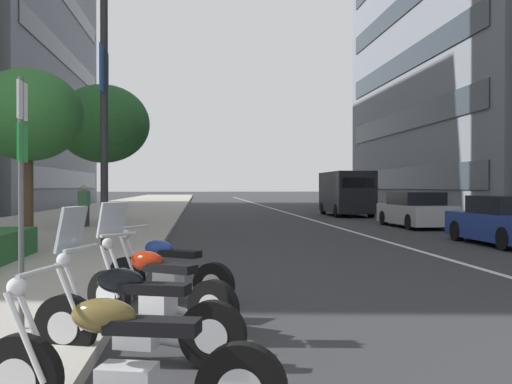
{
  "coord_description": "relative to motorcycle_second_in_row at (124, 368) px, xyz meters",
  "views": [
    {
      "loc": [
        -3.67,
        5.68,
        1.66
      ],
      "look_at": [
        10.81,
        4.25,
        1.53
      ],
      "focal_mm": 41.31,
      "sensor_mm": 36.0,
      "label": 1
    }
  ],
  "objects": [
    {
      "name": "motorcycle_under_tarp",
      "position": [
        2.92,
        -0.01,
        0.03
      ],
      "size": [
        1.35,
        1.85,
        1.47
      ],
      "rotation": [
        0.0,
        0.0,
        0.96
      ],
      "color": "black",
      "rests_on": "ground"
    },
    {
      "name": "pedestrian_on_plaza",
      "position": [
        18.83,
        3.81,
        0.53
      ],
      "size": [
        0.41,
        0.47,
        1.57
      ],
      "rotation": [
        0.0,
        0.0,
        5.82
      ],
      "color": "#2D2D33",
      "rests_on": "sidewalk_right_plaza"
    },
    {
      "name": "lane_centre_stripe",
      "position": [
        34.58,
        -6.18,
        -0.41
      ],
      "size": [
        110.0,
        0.16,
        0.01
      ],
      "primitive_type": "cube",
      "color": "silver",
      "rests_on": "ground"
    },
    {
      "name": "delivery_van_ahead",
      "position": [
        28.86,
        -8.94,
        0.93
      ],
      "size": [
        5.74,
        2.2,
        2.51
      ],
      "rotation": [
        0.0,
        0.0,
        -0.02
      ],
      "color": "black",
      "rests_on": "ground"
    },
    {
      "name": "sidewalk_right_plaza",
      "position": [
        29.58,
        4.78,
        -0.34
      ],
      "size": [
        160.0,
        8.66,
        0.15
      ],
      "primitive_type": "cube",
      "color": "#A39E93",
      "rests_on": "ground"
    },
    {
      "name": "street_tree_far_plaza",
      "position": [
        20.4,
        3.33,
        3.81
      ],
      "size": [
        3.74,
        3.74,
        5.67
      ],
      "color": "#473323",
      "rests_on": "sidewalk_right_plaza"
    },
    {
      "name": "street_tree_mid_sidewalk",
      "position": [
        11.01,
        3.68,
        3.02
      ],
      "size": [
        2.68,
        2.68,
        4.43
      ],
      "color": "#473323",
      "rests_on": "sidewalk_right_plaza"
    },
    {
      "name": "car_far_down_avenue",
      "position": [
        19.24,
        -9.37,
        0.27
      ],
      "size": [
        4.6,
        1.88,
        1.44
      ],
      "rotation": [
        0.0,
        0.0,
        0.01
      ],
      "color": "#B7B7BC",
      "rests_on": "ground"
    },
    {
      "name": "car_mid_block_traffic",
      "position": [
        11.78,
        -9.25,
        0.24
      ],
      "size": [
        4.26,
        1.89,
        1.4
      ],
      "rotation": [
        0.0,
        0.0,
        0.0
      ],
      "color": "navy",
      "rests_on": "ground"
    },
    {
      "name": "motorcycle_far_end_row",
      "position": [
        4.43,
        -0.07,
        -0.0
      ],
      "size": [
        1.21,
        1.86,
        1.08
      ],
      "rotation": [
        0.0,
        0.0,
        1.02
      ],
      "color": "black",
      "rests_on": "ground"
    },
    {
      "name": "parking_sign_by_curb",
      "position": [
        2.36,
        1.36,
        1.41
      ],
      "size": [
        0.32,
        0.06,
        2.67
      ],
      "color": "#47494C",
      "rests_on": "sidewalk_right_plaza"
    },
    {
      "name": "motorcycle_nearest_camera",
      "position": [
        1.49,
        0.1,
        0.03
      ],
      "size": [
        0.85,
        2.03,
        1.47
      ],
      "rotation": [
        0.0,
        0.0,
        1.26
      ],
      "color": "black",
      "rests_on": "ground"
    },
    {
      "name": "street_lamp_with_banners",
      "position": [
        10.36,
        1.33,
        4.52
      ],
      "size": [
        1.26,
        2.72,
        7.93
      ],
      "color": "#232326",
      "rests_on": "sidewalk_right_plaza"
    },
    {
      "name": "motorcycle_second_in_row",
      "position": [
        0.0,
        0.0,
        0.0
      ],
      "size": [
        0.77,
        2.17,
        1.09
      ],
      "rotation": [
        0.0,
        0.0,
        1.33
      ],
      "color": "black",
      "rests_on": "ground"
    }
  ]
}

